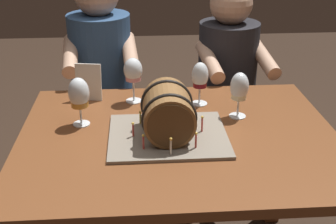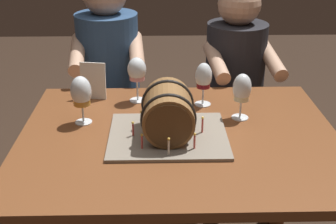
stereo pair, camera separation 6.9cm
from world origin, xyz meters
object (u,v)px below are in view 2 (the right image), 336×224
Objects in this scene: menu_card at (93,81)px; barrel_cake at (168,116)px; wine_glass_white at (242,90)px; wine_glass_rose at (137,71)px; person_seated_right at (233,102)px; wine_glass_red at (204,78)px; person_seated_left at (111,98)px; wine_glass_amber at (81,93)px; dining_table at (179,161)px.

barrel_cake is at bearing -40.05° from menu_card.
wine_glass_rose is at bearing 156.18° from wine_glass_white.
person_seated_right is at bearing 82.37° from wine_glass_white.
person_seated_right is (0.49, 0.44, -0.34)m from wine_glass_rose.
wine_glass_white is 0.19m from wine_glass_red.
person_seated_left is at bearing 179.98° from person_seated_right.
wine_glass_white is at bearing 2.44° from wine_glass_amber.
wine_glass_amber reaches higher than menu_card.
person_seated_right is at bearing 66.43° from dining_table.
dining_table is at bearing -66.48° from person_seated_left.
barrel_cake reaches higher than wine_glass_amber.
menu_card is at bearing 160.43° from wine_glass_white.
person_seated_left is 1.05× the size of person_seated_right.
person_seated_right is (0.66, -0.00, -0.03)m from person_seated_left.
menu_card is at bearing -149.08° from person_seated_right.
wine_glass_white reaches higher than menu_card.
dining_table is 0.45m from wine_glass_amber.
person_seated_right is at bearing 64.40° from barrel_cake.
dining_table is 0.20m from barrel_cake.
menu_card is (-0.19, 0.03, -0.05)m from wine_glass_rose.
barrel_cake is 2.65× the size of menu_card.
dining_table is at bearing -62.68° from wine_glass_rose.
dining_table is 6.06× the size of wine_glass_rose.
wine_glass_red reaches higher than dining_table.
wine_glass_red is 0.16× the size of person_seated_right.
dining_table is 1.02× the size of person_seated_right.
wine_glass_red is 0.47m from menu_card.
wine_glass_red is (-0.13, 0.13, -0.00)m from wine_glass_white.
barrel_cake reaches higher than wine_glass_red.
wine_glass_white is 0.71m from person_seated_right.
wine_glass_red is at bearing -0.26° from menu_card.
wine_glass_amber is at bearing 158.64° from barrel_cake.
wine_glass_amber is at bearing -134.26° from wine_glass_rose.
wine_glass_amber is (-0.61, -0.03, 0.00)m from wine_glass_white.
wine_glass_amber is at bearing -83.21° from menu_card.
wine_glass_red is 0.63m from person_seated_right.
wine_glass_red reaches higher than menu_card.
person_seated_left is (-0.17, 0.44, -0.31)m from wine_glass_rose.
wine_glass_white is at bearing 28.58° from dining_table.
barrel_cake is 0.36m from wine_glass_rose.
wine_glass_amber is 0.16× the size of person_seated_right.
wine_glass_amber reaches higher than dining_table.
wine_glass_rose is 0.29m from wine_glass_amber.
wine_glass_amber is at bearing 163.42° from dining_table.
person_seated_left is (0.03, 0.65, -0.30)m from wine_glass_amber.
wine_glass_rose reaches higher than wine_glass_amber.
person_seated_left is (-0.58, 0.62, -0.30)m from wine_glass_white.
wine_glass_white is at bearing -23.82° from wine_glass_rose.
barrel_cake is 0.33m from wine_glass_red.
wine_glass_amber is 1.00m from person_seated_right.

